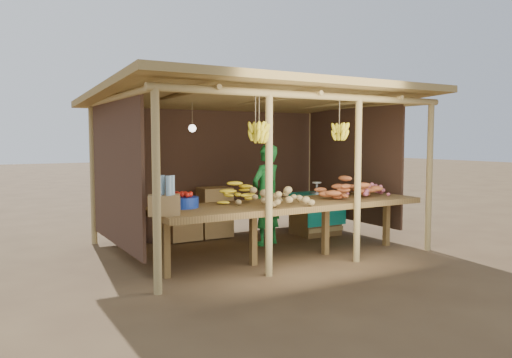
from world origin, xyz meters
TOP-DOWN VIEW (x-y plane):
  - ground at (0.00, 0.00)m, footprint 60.00×60.00m
  - stall_structure at (-0.02, 0.07)m, footprint 4.70×3.50m
  - counter at (0.00, -0.95)m, footprint 3.90×1.05m
  - potato_heap at (-0.43, -1.20)m, footprint 1.05×0.80m
  - sweet_potato_heap at (1.05, -0.97)m, footprint 1.12×0.75m
  - onion_heap at (1.40, -1.02)m, footprint 0.72×0.46m
  - banana_pile at (-0.69, -0.73)m, footprint 0.62×0.46m
  - tomato_basin at (-1.49, -0.73)m, footprint 0.38×0.38m
  - bottle_box at (-1.90, -1.18)m, footprint 0.43×0.39m
  - vendor at (0.22, 0.06)m, footprint 0.66×0.54m
  - tarp_crate at (1.40, 0.35)m, footprint 0.80×0.70m
  - carton_stack at (-0.42, 0.98)m, footprint 1.11×0.45m
  - burlap_sacks at (-1.44, 1.18)m, footprint 0.84×0.44m

SIDE VIEW (x-z plane):
  - ground at x=0.00m, z-range 0.00..0.00m
  - burlap_sacks at x=-1.44m, z-range -0.04..0.56m
  - carton_stack at x=-0.42m, z-range -0.05..0.78m
  - tarp_crate at x=1.40m, z-range -0.08..0.85m
  - counter at x=0.00m, z-range 0.34..1.14m
  - vendor at x=0.22m, z-range 0.00..1.58m
  - tomato_basin at x=-1.49m, z-range 0.78..0.98m
  - bottle_box at x=-1.90m, z-range 0.75..1.20m
  - banana_pile at x=-0.69m, z-range 0.80..1.15m
  - onion_heap at x=1.40m, z-range 0.80..1.15m
  - sweet_potato_heap at x=1.05m, z-range 0.80..1.16m
  - potato_heap at x=-0.43m, z-range 0.80..1.16m
  - stall_structure at x=-0.02m, z-range 0.71..3.15m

